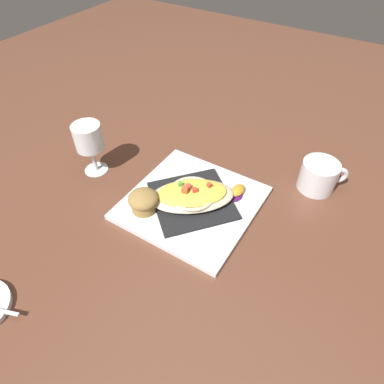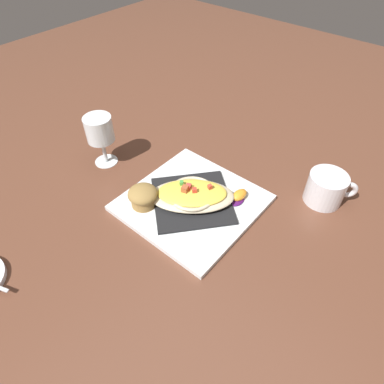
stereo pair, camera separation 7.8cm
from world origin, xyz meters
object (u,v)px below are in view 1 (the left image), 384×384
object	(u,v)px
gratin_dish	(192,195)
coffee_mug	(318,177)
square_plate	(192,203)
orange_garnish	(237,192)
stemmed_glass	(89,140)
muffin	(143,201)

from	to	relation	value
gratin_dish	coffee_mug	distance (m)	0.32
square_plate	orange_garnish	size ratio (longest dim) A/B	4.89
square_plate	orange_garnish	xyz separation A→B (m)	(-0.08, -0.08, 0.01)
square_plate	stemmed_glass	bearing A→B (deg)	5.42
coffee_mug	square_plate	bearing A→B (deg)	43.05
stemmed_glass	muffin	bearing A→B (deg)	165.38
muffin	stemmed_glass	distance (m)	0.22
gratin_dish	muffin	world-z (taller)	muffin
muffin	orange_garnish	world-z (taller)	muffin
gratin_dish	coffee_mug	world-z (taller)	coffee_mug
square_plate	orange_garnish	distance (m)	0.11
coffee_mug	stemmed_glass	xyz separation A→B (m)	(0.52, 0.25, 0.06)
muffin	stemmed_glass	bearing A→B (deg)	-14.62
coffee_mug	gratin_dish	bearing A→B (deg)	43.05
muffin	coffee_mug	world-z (taller)	coffee_mug
stemmed_glass	gratin_dish	bearing A→B (deg)	-174.59
muffin	stemmed_glass	xyz separation A→B (m)	(0.21, -0.05, 0.06)
muffin	coffee_mug	distance (m)	0.43
square_plate	stemmed_glass	size ratio (longest dim) A/B	2.09
orange_garnish	stemmed_glass	bearing A→B (deg)	15.91
stemmed_glass	orange_garnish	bearing A→B (deg)	-164.09
gratin_dish	stemmed_glass	xyz separation A→B (m)	(0.29, 0.03, 0.06)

